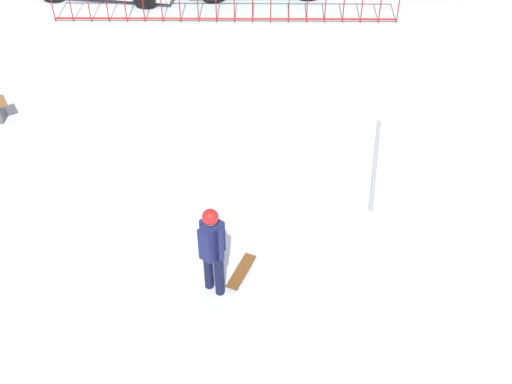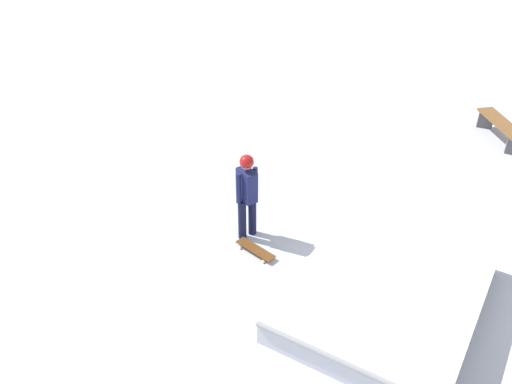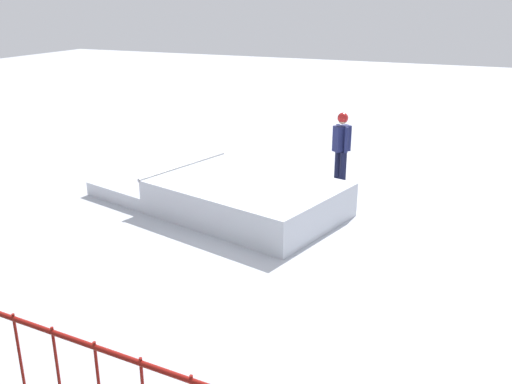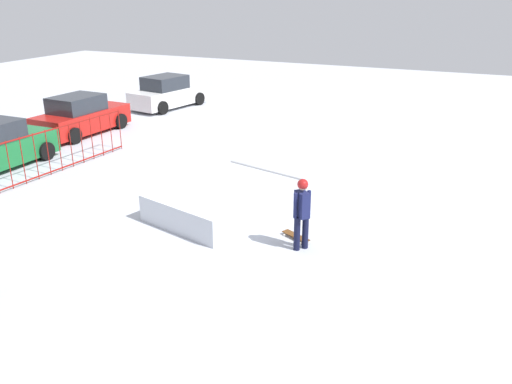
{
  "view_description": "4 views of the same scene",
  "coord_description": "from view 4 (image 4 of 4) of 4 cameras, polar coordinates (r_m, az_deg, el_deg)",
  "views": [
    {
      "loc": [
        -0.04,
        -9.79,
        7.99
      ],
      "look_at": [
        0.39,
        -1.8,
        0.9
      ],
      "focal_mm": 44.92,
      "sensor_mm": 36.0,
      "label": 1
    },
    {
      "loc": [
        7.32,
        -0.67,
        6.55
      ],
      "look_at": [
        -0.35,
        -2.93,
        1.0
      ],
      "focal_mm": 38.98,
      "sensor_mm": 36.0,
      "label": 2
    },
    {
      "loc": [
        -3.56,
        9.33,
        4.23
      ],
      "look_at": [
        0.58,
        -0.2,
        0.6
      ],
      "focal_mm": 39.28,
      "sensor_mm": 36.0,
      "label": 3
    },
    {
      "loc": [
        -10.87,
        -6.76,
        5.7
      ],
      "look_at": [
        0.44,
        -1.59,
        0.9
      ],
      "focal_mm": 37.36,
      "sensor_mm": 36.0,
      "label": 4
    }
  ],
  "objects": [
    {
      "name": "ground_plane",
      "position": [
        14.02,
        -6.7,
        -3.05
      ],
      "size": [
        60.0,
        60.0,
        0.0
      ],
      "primitive_type": "plane",
      "color": "#B2B7C1"
    },
    {
      "name": "skate_ramp",
      "position": [
        14.71,
        -2.24,
        -0.39
      ],
      "size": [
        5.88,
        3.86,
        0.74
      ],
      "rotation": [
        0.0,
        0.0,
        -0.25
      ],
      "color": "silver",
      "rests_on": "ground"
    },
    {
      "name": "skater",
      "position": [
        12.1,
        4.94,
        -1.81
      ],
      "size": [
        0.41,
        0.43,
        1.73
      ],
      "rotation": [
        0.0,
        0.0,
        4.02
      ],
      "color": "black",
      "rests_on": "ground"
    },
    {
      "name": "skateboard",
      "position": [
        12.95,
        4.28,
        -4.72
      ],
      "size": [
        0.53,
        0.81,
        0.09
      ],
      "rotation": [
        0.0,
        0.0,
        4.25
      ],
      "color": "#593314",
      "rests_on": "ground"
    },
    {
      "name": "perimeter_fence",
      "position": [
        17.59,
        -24.29,
        2.9
      ],
      "size": [
        9.19,
        0.62,
        1.5
      ],
      "rotation": [
        0.0,
        0.0,
        -0.06
      ],
      "color": "maroon",
      "rests_on": "ground"
    },
    {
      "name": "parked_car_red",
      "position": [
        23.26,
        -18.24,
        7.7
      ],
      "size": [
        4.17,
        2.06,
        1.6
      ],
      "rotation": [
        0.0,
        0.0,
        -0.04
      ],
      "color": "red",
      "rests_on": "ground"
    },
    {
      "name": "parked_car_white",
      "position": [
        27.48,
        -9.43,
        10.4
      ],
      "size": [
        4.34,
        2.48,
        1.6
      ],
      "rotation": [
        0.0,
        0.0,
        -0.18
      ],
      "color": "white",
      "rests_on": "ground"
    }
  ]
}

